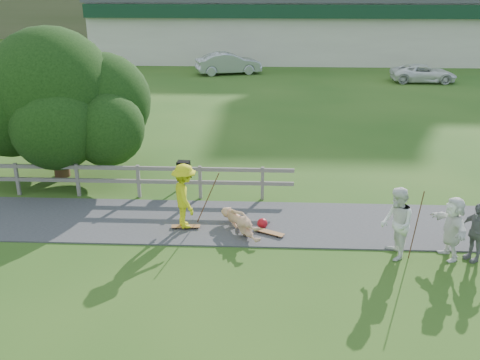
{
  "coord_description": "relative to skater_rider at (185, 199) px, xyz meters",
  "views": [
    {
      "loc": [
        2.03,
        -12.6,
        6.78
      ],
      "look_at": [
        1.34,
        2.0,
        1.15
      ],
      "focal_mm": 40.0,
      "sensor_mm": 36.0,
      "label": 1
    }
  ],
  "objects": [
    {
      "name": "car_silver",
      "position": [
        -0.51,
        25.52,
        -0.15
      ],
      "size": [
        4.96,
        2.93,
        1.54
      ],
      "primitive_type": "imported",
      "rotation": [
        0.0,
        0.0,
        1.87
      ],
      "color": "#B7B9C0",
      "rests_on": "ground"
    },
    {
      "name": "car_white",
      "position": [
        12.81,
        22.97,
        -0.33
      ],
      "size": [
        4.32,
        2.04,
        1.19
      ],
      "primitive_type": "imported",
      "rotation": [
        0.0,
        0.0,
        1.56
      ],
      "color": "white",
      "rests_on": "ground"
    },
    {
      "name": "ground",
      "position": [
        0.16,
        -1.02,
        -0.93
      ],
      "size": [
        260.0,
        260.0,
        0.0
      ],
      "primitive_type": "plane",
      "color": "#255117",
      "rests_on": "ground"
    },
    {
      "name": "pole_rider",
      "position": [
        0.6,
        0.4,
        -0.07
      ],
      "size": [
        0.03,
        0.03,
        1.71
      ],
      "primitive_type": "cylinder",
      "color": "brown",
      "rests_on": "ground"
    },
    {
      "name": "bbq",
      "position": [
        -0.52,
        3.28,
        -0.47
      ],
      "size": [
        0.45,
        0.35,
        0.91
      ],
      "primitive_type": null,
      "rotation": [
        0.0,
        0.0,
        -0.08
      ],
      "color": "black",
      "rests_on": "ground"
    },
    {
      "name": "pole_spec_left",
      "position": [
        6.02,
        -1.39,
        0.01
      ],
      "size": [
        0.03,
        0.03,
        1.87
      ],
      "primitive_type": "cylinder",
      "color": "brown",
      "rests_on": "ground"
    },
    {
      "name": "spectator_b",
      "position": [
        7.52,
        -1.38,
        -0.15
      ],
      "size": [
        0.75,
        0.98,
        1.56
      ],
      "primitive_type": "imported",
      "rotation": [
        0.0,
        0.0,
        5.19
      ],
      "color": "slate",
      "rests_on": "ground"
    },
    {
      "name": "tree",
      "position": [
        -5.05,
        4.08,
        1.29
      ],
      "size": [
        6.99,
        6.99,
        4.44
      ],
      "primitive_type": null,
      "color": "black",
      "rests_on": "ground"
    },
    {
      "name": "spectator_d",
      "position": [
        6.95,
        -1.28,
        -0.1
      ],
      "size": [
        0.77,
        1.6,
        1.66
      ],
      "primitive_type": "imported",
      "rotation": [
        0.0,
        0.0,
        4.9
      ],
      "color": "white",
      "rests_on": "ground"
    },
    {
      "name": "strip_mall",
      "position": [
        4.16,
        33.92,
        1.65
      ],
      "size": [
        32.5,
        10.75,
        5.1
      ],
      "color": "beige",
      "rests_on": "ground"
    },
    {
      "name": "path",
      "position": [
        0.16,
        0.48,
        -0.91
      ],
      "size": [
        34.0,
        3.0,
        0.04
      ],
      "primitive_type": "cube",
      "color": "#353537",
      "rests_on": "ground"
    },
    {
      "name": "skater_rider",
      "position": [
        0.0,
        0.0,
        0.0
      ],
      "size": [
        1.1,
        1.37,
        1.85
      ],
      "primitive_type": "imported",
      "rotation": [
        0.0,
        0.0,
        1.97
      ],
      "color": "yellow",
      "rests_on": "ground"
    },
    {
      "name": "longboard_fallen",
      "position": [
        2.38,
        -0.27,
        -0.88
      ],
      "size": [
        0.86,
        0.59,
        0.1
      ],
      "primitive_type": null,
      "rotation": [
        0.0,
        0.0,
        -0.48
      ],
      "color": "#9C6233",
      "rests_on": "ground"
    },
    {
      "name": "skater_fallen",
      "position": [
        1.58,
        -0.17,
        -0.6
      ],
      "size": [
        1.78,
        1.29,
        0.66
      ],
      "primitive_type": "imported",
      "rotation": [
        0.0,
        0.0,
        0.53
      ],
      "color": "#DEA67A",
      "rests_on": "ground"
    },
    {
      "name": "spectator_a",
      "position": [
        5.55,
        -1.34,
        0.02
      ],
      "size": [
        0.76,
        0.95,
        1.89
      ],
      "primitive_type": "imported",
      "rotation": [
        0.0,
        0.0,
        4.76
      ],
      "color": "white",
      "rests_on": "ground"
    },
    {
      "name": "longboard_rider",
      "position": [
        0.0,
        0.0,
        -0.88
      ],
      "size": [
        0.83,
        0.25,
        0.09
      ],
      "primitive_type": null,
      "rotation": [
        0.0,
        0.0,
        0.06
      ],
      "color": "#9C6233",
      "rests_on": "ground"
    },
    {
      "name": "fence",
      "position": [
        -4.46,
        2.28,
        -0.2
      ],
      "size": [
        15.05,
        0.1,
        1.1
      ],
      "color": "#645F58",
      "rests_on": "ground"
    },
    {
      "name": "helmet",
      "position": [
        2.18,
        0.18,
        -0.78
      ],
      "size": [
        0.3,
        0.3,
        0.3
      ],
      "primitive_type": "sphere",
      "color": "#B2121C",
      "rests_on": "ground"
    }
  ]
}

